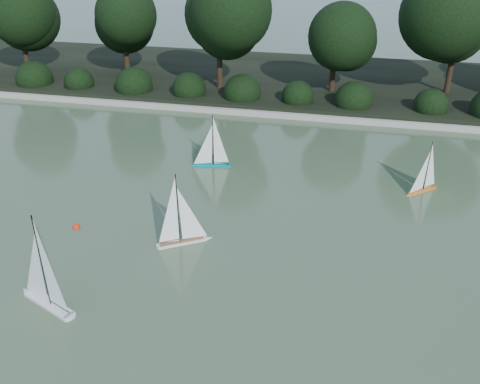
% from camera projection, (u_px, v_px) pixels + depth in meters
% --- Properties ---
extents(ground, '(80.00, 80.00, 0.00)m').
position_uv_depth(ground, '(225.00, 280.00, 9.60)').
color(ground, '#31462A').
rests_on(ground, ground).
extents(pond_coping, '(40.00, 0.35, 0.18)m').
position_uv_depth(pond_coping, '(294.00, 115.00, 17.37)').
color(pond_coping, gray).
rests_on(pond_coping, ground).
extents(far_bank, '(40.00, 8.00, 0.30)m').
position_uv_depth(far_bank, '(308.00, 81.00, 20.81)').
color(far_bank, black).
rests_on(far_bank, ground).
extents(tree_line, '(26.31, 3.93, 4.39)m').
position_uv_depth(tree_line, '(344.00, 23.00, 18.07)').
color(tree_line, black).
rests_on(tree_line, ground).
extents(shrub_hedge, '(29.10, 1.10, 1.10)m').
position_uv_depth(shrub_hedge, '(298.00, 97.00, 17.99)').
color(shrub_hedge, black).
rests_on(shrub_hedge, ground).
extents(sailboat_white_a, '(1.33, 0.73, 1.88)m').
position_uv_depth(sailboat_white_a, '(43.00, 289.00, 8.90)').
color(sailboat_white_a, silver).
rests_on(sailboat_white_a, ground).
extents(sailboat_white_b, '(1.06, 0.76, 1.60)m').
position_uv_depth(sailboat_white_b, '(186.00, 232.00, 10.60)').
color(sailboat_white_b, silver).
rests_on(sailboat_white_b, ground).
extents(sailboat_orange, '(0.80, 0.78, 1.36)m').
position_uv_depth(sailboat_orange, '(421.00, 184.00, 12.61)').
color(sailboat_orange, orange).
rests_on(sailboat_orange, ground).
extents(sailboat_teal, '(1.09, 0.41, 1.49)m').
position_uv_depth(sailboat_teal, '(209.00, 158.00, 13.94)').
color(sailboat_teal, '#017F82').
rests_on(sailboat_teal, ground).
extents(race_buoy, '(0.17, 0.17, 0.17)m').
position_uv_depth(race_buoy, '(76.00, 227.00, 11.23)').
color(race_buoy, red).
rests_on(race_buoy, ground).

